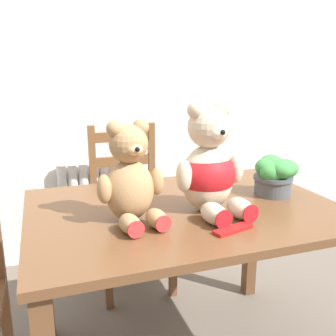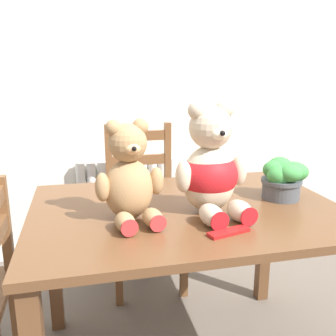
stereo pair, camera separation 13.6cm
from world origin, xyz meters
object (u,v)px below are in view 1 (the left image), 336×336
Objects in this scene: potted_plant at (275,174)px; wooden_chair_behind at (129,209)px; chocolate_bar at (233,229)px; teddy_bear_left at (131,179)px; teddy_bear_right at (209,168)px.

wooden_chair_behind is at bearing 122.25° from potted_plant.
potted_plant is 0.47m from chocolate_bar.
teddy_bear_left is at bearing 77.61° from wooden_chair_behind.
teddy_bear_right is at bearing -167.13° from potted_plant.
potted_plant is at bearing -175.25° from teddy_bear_right.
potted_plant is at bearing 38.87° from chocolate_bar.
teddy_bear_right is 0.26m from chocolate_bar.
teddy_bear_right is at bearing 171.24° from teddy_bear_left.
teddy_bear_right is at bearing 98.28° from wooden_chair_behind.
chocolate_bar is (-0.36, -0.29, -0.09)m from potted_plant.
wooden_chair_behind is 1.08m from chocolate_bar.
teddy_bear_left is (-0.18, -0.83, 0.43)m from wooden_chair_behind.
potted_plant is (0.35, 0.08, -0.08)m from teddy_bear_right.
teddy_bear_right is at bearing 88.39° from chocolate_bar.
chocolate_bar is (0.30, -0.20, -0.15)m from teddy_bear_left.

